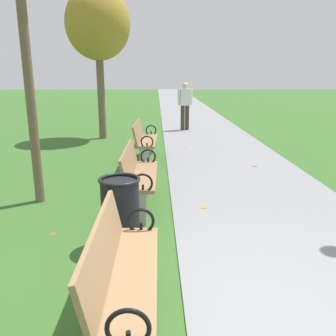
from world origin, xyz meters
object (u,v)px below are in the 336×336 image
Objects in this scene: park_bench_2 at (139,175)px; tree_3 at (98,25)px; pedestrian_walking at (185,104)px; trash_bin at (121,212)px; park_bench_1 at (122,273)px; park_bench_3 at (144,140)px.

park_bench_2 is 0.37× the size of tree_3.
pedestrian_walking is 8.76m from trash_bin.
tree_3 is 2.69× the size of pedestrian_walking.
park_bench_2 reaches higher than trash_bin.
trash_bin is (-0.15, -1.34, -0.06)m from park_bench_2.
park_bench_1 is 1.91× the size of trash_bin.
park_bench_3 is at bearing -106.02° from pedestrian_walking.
tree_3 is at bearing 99.72° from trash_bin.
trash_bin is at bearing -96.25° from park_bench_2.
park_bench_1 is 9.14m from tree_3.
park_bench_2 is 2.85m from park_bench_3.
tree_3 is (-1.38, 8.59, 2.81)m from park_bench_1.
park_bench_3 is (0.00, 5.60, 0.00)m from park_bench_1.
pedestrian_walking is (1.27, 10.04, 0.44)m from park_bench_1.
pedestrian_walking reaches higher than park_bench_3.
pedestrian_walking is at bearing 28.69° from tree_3.
park_bench_1 is 1.00× the size of park_bench_2.
pedestrian_walking is (2.65, 1.45, -2.37)m from tree_3.
park_bench_1 is at bearing -80.89° from tree_3.
park_bench_3 is at bearing -65.25° from tree_3.
tree_3 is 7.83m from trash_bin.
park_bench_3 is 4.33m from tree_3.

